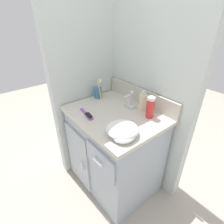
# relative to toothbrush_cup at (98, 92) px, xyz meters

# --- Properties ---
(ground_plane) EXTENTS (6.00, 6.00, 0.00)m
(ground_plane) POSITION_rel_toothbrush_cup_xyz_m (0.31, -0.06, -0.81)
(ground_plane) COLOR #ADA393
(wall_back) EXTENTS (0.92, 0.08, 2.20)m
(wall_back) POSITION_rel_toothbrush_cup_xyz_m (0.31, 0.28, 0.29)
(wall_back) COLOR silver
(wall_back) RESTS_ON ground_plane
(wall_left) EXTENTS (0.08, 0.65, 2.20)m
(wall_left) POSITION_rel_toothbrush_cup_xyz_m (-0.11, -0.06, 0.29)
(wall_left) COLOR silver
(wall_left) RESTS_ON ground_plane
(vanity) EXTENTS (0.74, 0.58, 0.76)m
(vanity) POSITION_rel_toothbrush_cup_xyz_m (0.31, -0.06, -0.41)
(vanity) COLOR #9EA8B2
(vanity) RESTS_ON ground_plane
(backsplash) EXTENTS (0.74, 0.02, 0.13)m
(backsplash) POSITION_rel_toothbrush_cup_xyz_m (0.31, 0.22, 0.01)
(backsplash) COLOR beige
(backsplash) RESTS_ON vanity
(sink_faucet) EXTENTS (0.09, 0.09, 0.14)m
(sink_faucet) POSITION_rel_toothbrush_cup_xyz_m (0.31, 0.10, -0.00)
(sink_faucet) COLOR silver
(sink_faucet) RESTS_ON vanity
(toothbrush_cup) EXTENTS (0.10, 0.07, 0.19)m
(toothbrush_cup) POSITION_rel_toothbrush_cup_xyz_m (0.00, 0.00, 0.00)
(toothbrush_cup) COLOR teal
(toothbrush_cup) RESTS_ON vanity
(soap_dispenser) EXTENTS (0.06, 0.06, 0.16)m
(soap_dispenser) POSITION_rel_toothbrush_cup_xyz_m (0.40, 0.15, 0.02)
(soap_dispenser) COLOR beige
(soap_dispenser) RESTS_ON vanity
(shaving_cream_can) EXTENTS (0.06, 0.06, 0.16)m
(shaving_cream_can) POSITION_rel_toothbrush_cup_xyz_m (0.51, 0.11, 0.03)
(shaving_cream_can) COLOR red
(shaving_cream_can) RESTS_ON vanity
(hairbrush) EXTENTS (0.19, 0.05, 0.03)m
(hairbrush) POSITION_rel_toothbrush_cup_xyz_m (0.22, -0.24, -0.04)
(hairbrush) COLOR purple
(hairbrush) RESTS_ON vanity
(hand_towel) EXTENTS (0.21, 0.20, 0.07)m
(hand_towel) POSITION_rel_toothbrush_cup_xyz_m (0.56, -0.20, -0.02)
(hand_towel) COLOR white
(hand_towel) RESTS_ON vanity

